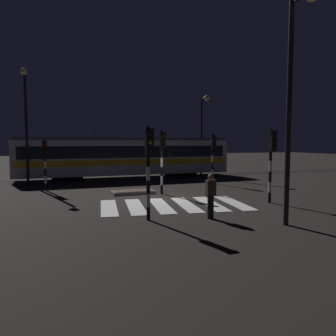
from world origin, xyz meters
The scene contains 16 objects.
ground_plane centered at (0.00, 0.00, 0.00)m, with size 120.00×120.00×0.00m, color black.
rail_near centered at (0.00, 9.50, 0.01)m, with size 80.00×0.12×0.03m, color #59595E.
rail_far centered at (0.00, 10.94, 0.01)m, with size 80.00×0.12×0.03m, color #59595E.
crosswalk_zebra centered at (0.00, -1.80, 0.01)m, with size 7.09×4.74×0.02m.
traffic_island centered at (-0.91, 2.25, 0.09)m, with size 2.37×1.12×0.18m.
traffic_light_corner_far_left centered at (-5.55, 5.12, 2.02)m, with size 0.36×0.42×3.06m.
traffic_light_kerb_mid_left centered at (-1.94, -4.27, 2.30)m, with size 0.36×0.42×3.49m.
traffic_light_median_centre centered at (0.56, 1.42, 2.35)m, with size 0.36×0.42×3.56m.
traffic_light_corner_far_right centered at (5.41, 4.62, 2.30)m, with size 0.36×0.42×3.48m.
traffic_light_corner_near_right centered at (4.52, -2.91, 2.33)m, with size 0.36×0.42×3.53m.
street_lamp_trackside_left centered at (-6.68, 8.33, 4.81)m, with size 0.44×1.21×7.64m.
street_lamp_trackside_right centered at (6.71, 8.91, 4.26)m, with size 0.44×1.21×6.64m.
street_lamp_near_kerb centered at (2.40, -6.76, 4.83)m, with size 0.44×1.21×7.68m.
tram centered at (0.60, 10.21, 1.75)m, with size 17.05×2.58×4.15m.
pedestrian_waiting_at_kerb centered at (0.36, -4.74, 0.88)m, with size 0.36×0.24×1.71m.
bollard_island_edge centered at (3.07, 0.23, 0.56)m, with size 0.12×0.12×1.11m.
Camera 1 is at (-5.44, -15.84, 2.91)m, focal length 35.39 mm.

